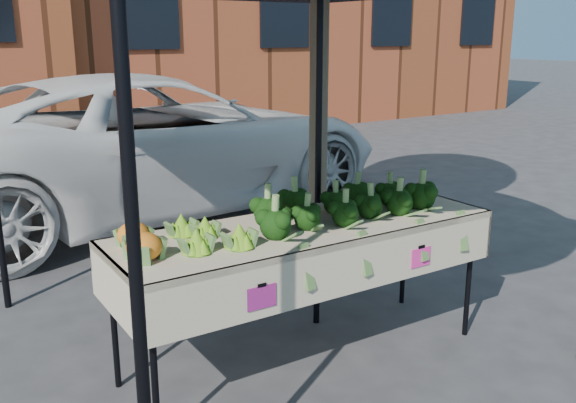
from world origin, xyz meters
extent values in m
plane|color=#303033|center=(0.00, 0.00, 0.00)|extent=(90.00, 90.00, 0.00)
cube|color=beige|center=(0.11, 0.12, 0.45)|extent=(2.42, 0.86, 0.90)
cube|color=#F22D8C|center=(-0.44, -0.28, 0.70)|extent=(0.17, 0.01, 0.12)
cube|color=#E62B90|center=(0.68, -0.28, 0.70)|extent=(0.17, 0.01, 0.12)
ellipsoid|color=black|center=(0.38, 0.15, 1.02)|extent=(1.35, 0.55, 0.23)
ellipsoid|color=#80B323|center=(-0.56, 0.16, 0.99)|extent=(0.41, 0.55, 0.18)
ellipsoid|color=orange|center=(-0.93, 0.19, 0.98)|extent=(0.21, 0.41, 0.16)
camera|label=1|loc=(-2.02, -2.84, 2.02)|focal=39.20mm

